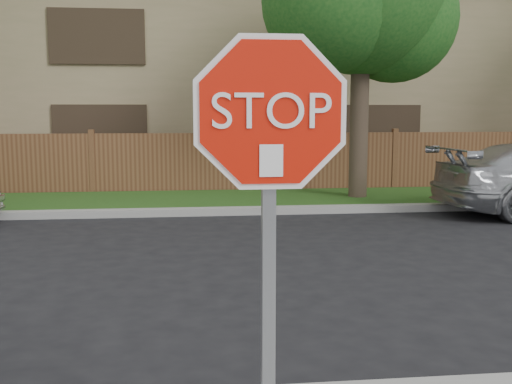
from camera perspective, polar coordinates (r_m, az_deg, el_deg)
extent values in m
cube|color=gray|center=(12.68, 0.66, -1.77)|extent=(70.00, 0.30, 0.15)
cube|color=#1E4714|center=(14.30, -0.16, -0.75)|extent=(70.00, 3.00, 0.12)
cube|color=#56321E|center=(15.79, -0.80, 2.75)|extent=(70.00, 0.12, 1.60)
cube|color=#92845A|center=(21.33, -2.33, 9.94)|extent=(34.00, 8.00, 6.00)
cylinder|color=#382B21|center=(14.54, 9.79, 6.79)|extent=(0.44, 0.44, 3.92)
sphere|color=#174B17|center=(15.25, 13.05, 15.72)|extent=(3.00, 3.00, 3.00)
sphere|color=#174B17|center=(14.16, 7.26, 17.64)|extent=(3.20, 3.20, 3.20)
cube|color=gray|center=(2.99, 1.18, -9.96)|extent=(0.06, 0.06, 2.30)
cylinder|color=white|center=(2.78, 1.41, 7.56)|extent=(1.01, 0.02, 1.01)
cylinder|color=red|center=(2.77, 1.44, 7.56)|extent=(0.93, 0.02, 0.93)
cube|color=white|center=(2.77, 1.47, 3.00)|extent=(0.11, 0.00, 0.15)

